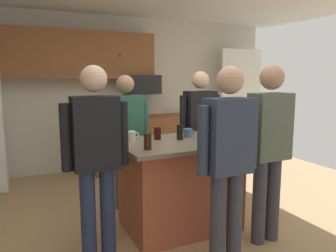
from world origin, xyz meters
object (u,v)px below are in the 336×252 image
Objects in this scene: person_guest_right at (228,154)px; person_host_foreground at (126,133)px; microwave_over_range at (142,84)px; mug_ceramic_white at (132,136)px; person_elder_center at (269,143)px; mug_blue_stoneware at (188,133)px; glass_short_whisky at (157,134)px; person_guest_left at (96,151)px; kitchen_island at (180,184)px; tumbler_amber at (148,141)px; person_guest_by_door at (200,127)px; glass_stout_tall at (180,132)px.

person_guest_right is 1.59m from person_host_foreground.
microwave_over_range is 4.23× the size of mug_ceramic_white.
mug_blue_stoneware is (-0.44, 0.78, 0.00)m from person_elder_center.
person_host_foreground reaches higher than glass_short_whisky.
microwave_over_range is 0.33× the size of person_guest_left.
tumbler_amber is at bearing -153.80° from kitchen_island.
person_guest_by_door reaches higher than mug_ceramic_white.
person_host_foreground reaches higher than mug_ceramic_white.
person_guest_left reaches higher than person_host_foreground.
microwave_over_range is at bearing 79.05° from glass_stout_tall.
person_host_foreground is 0.78m from glass_stout_tall.
person_elder_center is 1.02× the size of person_guest_by_door.
mug_blue_stoneware is (0.62, -0.09, -0.00)m from mug_ceramic_white.
person_guest_by_door is (-0.01, 1.26, -0.03)m from person_elder_center.
mug_ceramic_white is at bearing -25.95° from person_guest_by_door.
mug_blue_stoneware is at bearing -14.92° from person_elder_center.
kitchen_island is at bearing -138.04° from mug_blue_stoneware.
person_guest_by_door is 0.81m from glass_stout_tall.
microwave_over_range is 0.35× the size of person_host_foreground.
person_guest_by_door is (0.13, -1.73, -0.50)m from microwave_over_range.
person_elder_center reaches higher than glass_stout_tall.
person_elder_center is at bearing -60.50° from mug_blue_stoneware.
glass_short_whisky reaches higher than mug_blue_stoneware.
person_guest_right is at bearing -88.06° from kitchen_island.
glass_short_whisky is at bearing 134.02° from kitchen_island.
person_guest_by_door is 12.31× the size of mug_blue_stoneware.
kitchen_island is 9.39× the size of mug_blue_stoneware.
person_guest_left is 0.48m from tumbler_amber.
mug_ceramic_white is (0.49, 0.50, 0.01)m from person_guest_left.
person_guest_by_door is at bearing 58.35° from person_host_foreground.
person_guest_by_door is 0.64m from mug_blue_stoneware.
microwave_over_range reaches higher than glass_stout_tall.
person_guest_right is 0.99× the size of person_elder_center.
person_host_foreground is at bearing 83.75° from tumbler_amber.
person_elder_center reaches higher than person_guest_by_door.
person_elder_center is (1.54, -0.37, 0.01)m from person_guest_left.
person_host_foreground is 10.48× the size of tumbler_amber.
microwave_over_range is at bearing 78.69° from kitchen_island.
glass_stout_tall is at bearing 3.13° from person_guest_left.
tumbler_amber is (-0.11, -0.97, 0.09)m from person_host_foreground.
microwave_over_range is at bearing -41.70° from person_elder_center.
tumbler_amber is at bearing -7.30° from person_guest_by_door.
microwave_over_range is 0.33× the size of person_elder_center.
person_host_foreground is 12.18× the size of mug_ceramic_white.
tumbler_amber is (-1.05, -0.85, 0.06)m from person_guest_by_door.
person_guest_right is 13.42× the size of glass_short_whisky.
tumbler_amber is at bearing -149.04° from glass_stout_tall.
microwave_over_range reaches higher than glass_short_whisky.
person_host_foreground is at bearing -53.48° from person_guest_by_door.
glass_stout_tall is (0.48, 0.29, 0.00)m from tumbler_amber.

